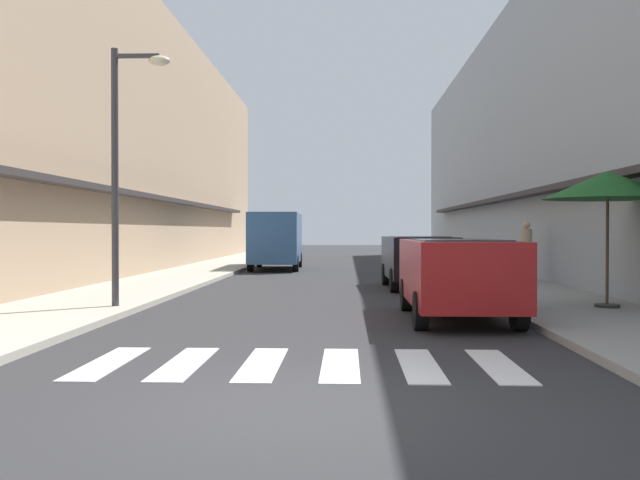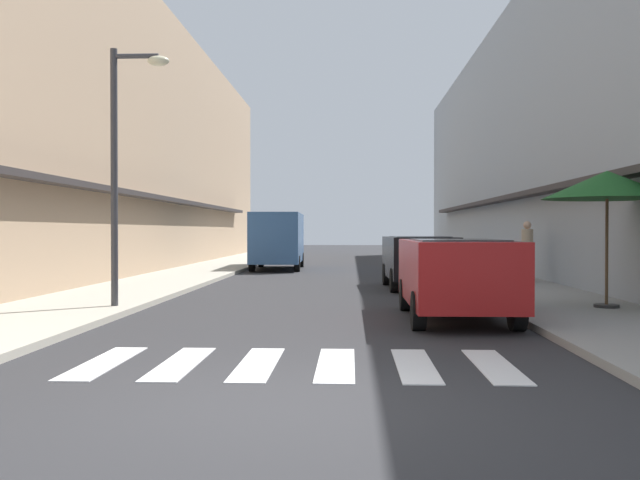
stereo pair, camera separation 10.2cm
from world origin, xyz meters
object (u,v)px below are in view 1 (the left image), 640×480
at_px(pedestrian_walking_near, 526,249).
at_px(cafe_umbrella, 608,186).
at_px(parked_car_mid, 418,256).
at_px(delivery_van, 276,236).
at_px(street_lamp, 124,148).
at_px(parked_car_near, 457,269).

bearing_deg(pedestrian_walking_near, cafe_umbrella, 179.32).
height_order(parked_car_mid, cafe_umbrella, cafe_umbrella).
xyz_separation_m(cafe_umbrella, pedestrian_walking_near, (0.21, 7.14, -1.45)).
relative_size(parked_car_mid, delivery_van, 0.74).
bearing_deg(street_lamp, delivery_van, 84.61).
distance_m(parked_car_near, delivery_van, 17.41).
bearing_deg(delivery_van, parked_car_near, -73.43).
bearing_deg(parked_car_mid, pedestrian_walking_near, 21.41).
distance_m(parked_car_near, cafe_umbrella, 3.68).
distance_m(delivery_van, street_lamp, 15.84).
xyz_separation_m(parked_car_near, delivery_van, (-4.96, 16.68, 0.48)).
bearing_deg(street_lamp, pedestrian_walking_near, 36.60).
bearing_deg(parked_car_mid, parked_car_near, -90.00).
bearing_deg(parked_car_mid, cafe_umbrella, -61.91).
bearing_deg(parked_car_mid, street_lamp, -137.27).
distance_m(delivery_van, pedestrian_walking_near, 11.81).
bearing_deg(delivery_van, cafe_umbrella, -62.55).
bearing_deg(pedestrian_walking_near, delivery_van, 45.60).
bearing_deg(pedestrian_walking_near, parked_car_mid, 112.42).
xyz_separation_m(parked_car_mid, pedestrian_walking_near, (3.32, 1.30, 0.15)).
relative_size(street_lamp, cafe_umbrella, 1.92).
distance_m(street_lamp, pedestrian_walking_near, 12.36).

